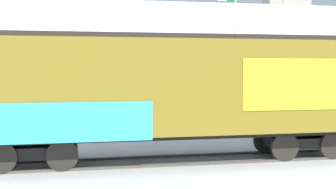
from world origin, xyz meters
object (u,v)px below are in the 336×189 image
(parked_car_blue, at_px, (262,114))
(flagpole, at_px, (232,37))
(parked_car_silver, at_px, (19,118))
(parked_car_green, at_px, (158,114))
(freight_car, at_px, (174,88))

(parked_car_blue, bearing_deg, flagpole, 81.24)
(parked_car_silver, xyz_separation_m, parked_car_green, (6.11, 0.27, 0.00))
(freight_car, distance_m, parked_car_blue, 8.32)
(freight_car, height_order, parked_car_blue, freight_car)
(freight_car, height_order, parked_car_green, freight_car)
(freight_car, bearing_deg, parked_car_green, 84.13)
(flagpole, distance_m, parked_car_blue, 8.59)
(parked_car_silver, relative_size, parked_car_green, 1.09)
(freight_car, xyz_separation_m, flagpole, (6.69, 13.49, 2.57))
(freight_car, distance_m, parked_car_silver, 8.53)
(flagpole, xyz_separation_m, parked_car_green, (-6.00, -6.81, -4.08))
(flagpole, bearing_deg, freight_car, -116.36)
(parked_car_silver, distance_m, parked_car_blue, 10.97)
(flagpole, bearing_deg, parked_car_green, -131.38)
(parked_car_green, height_order, parked_car_blue, parked_car_green)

